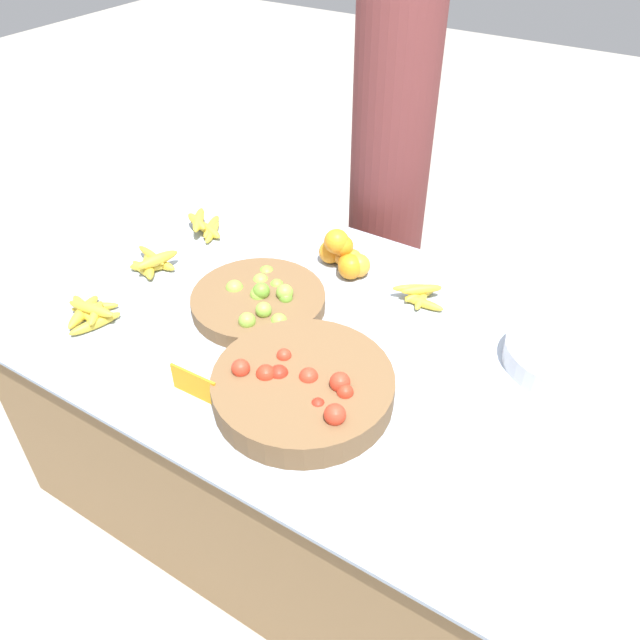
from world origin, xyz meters
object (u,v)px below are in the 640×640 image
Objects in this scene: vendor_person at (389,176)px; metal_bowl at (560,356)px; price_sign at (194,385)px; lime_bowl at (259,300)px; tomato_basket at (303,387)px.

metal_bowl is at bearing -36.22° from vendor_person.
lime_bowl is at bearing 100.86° from price_sign.
lime_bowl is 0.40m from tomato_basket.
lime_bowl is 1.37× the size of metal_bowl.
lime_bowl reaches higher than price_sign.
metal_bowl is at bearing 42.41° from tomato_basket.
vendor_person is (0.01, 0.82, 0.07)m from lime_bowl.
metal_bowl is 0.17× the size of vendor_person.
metal_bowl is (0.51, 0.47, -0.01)m from tomato_basket.
lime_bowl is 0.23× the size of vendor_person.
price_sign is (-0.23, -0.14, 0.00)m from tomato_basket.
metal_bowl is (0.82, 0.22, 0.00)m from lime_bowl.
tomato_basket reaches higher than lime_bowl.
tomato_basket reaches higher than metal_bowl.
price_sign is at bearing -77.87° from lime_bowl.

